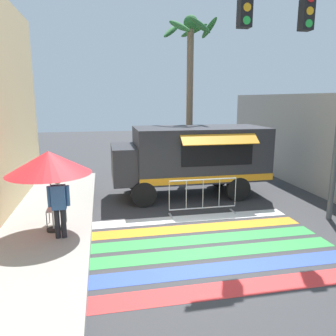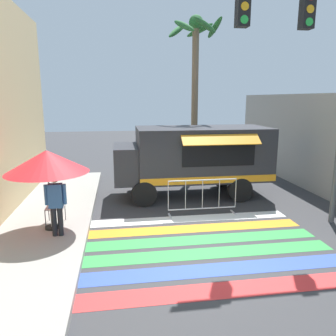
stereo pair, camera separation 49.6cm
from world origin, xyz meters
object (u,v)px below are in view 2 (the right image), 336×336
(folding_chair, at_px, (55,204))
(vendor_person, at_px, (56,202))
(traffic_signal_pole, at_px, (307,52))
(barricade_front, at_px, (202,197))
(food_truck, at_px, (191,155))
(patio_umbrella, at_px, (47,162))
(palm_tree, at_px, (195,64))

(folding_chair, xyz_separation_m, vendor_person, (0.21, -0.98, 0.36))
(traffic_signal_pole, bearing_deg, barricade_front, 154.21)
(food_truck, relative_size, folding_chair, 6.29)
(traffic_signal_pole, bearing_deg, food_truck, 125.48)
(vendor_person, height_order, barricade_front, vendor_person)
(food_truck, bearing_deg, patio_umbrella, -146.12)
(patio_umbrella, bearing_deg, folding_chair, 85.60)
(food_truck, distance_m, folding_chair, 5.14)
(food_truck, distance_m, barricade_front, 2.32)
(traffic_signal_pole, relative_size, patio_umbrella, 3.13)
(food_truck, height_order, traffic_signal_pole, traffic_signal_pole)
(patio_umbrella, relative_size, folding_chair, 2.37)
(patio_umbrella, height_order, palm_tree, palm_tree)
(food_truck, distance_m, vendor_person, 5.48)
(patio_umbrella, height_order, folding_chair, patio_umbrella)
(traffic_signal_pole, bearing_deg, patio_umbrella, 177.55)
(folding_chair, height_order, barricade_front, barricade_front)
(patio_umbrella, distance_m, barricade_front, 4.67)
(vendor_person, xyz_separation_m, palm_tree, (4.96, 6.25, 3.99))
(barricade_front, bearing_deg, patio_umbrella, -168.61)
(food_truck, distance_m, traffic_signal_pole, 5.16)
(vendor_person, bearing_deg, folding_chair, 106.91)
(food_truck, relative_size, patio_umbrella, 2.65)
(traffic_signal_pole, relative_size, vendor_person, 4.16)
(traffic_signal_pole, relative_size, palm_tree, 0.95)
(traffic_signal_pole, distance_m, vendor_person, 7.51)
(barricade_front, height_order, palm_tree, palm_tree)
(patio_umbrella, bearing_deg, food_truck, 33.88)
(folding_chair, relative_size, palm_tree, 0.13)
(patio_umbrella, height_order, barricade_front, patio_umbrella)
(traffic_signal_pole, xyz_separation_m, palm_tree, (-1.57, 6.04, 0.30))
(vendor_person, bearing_deg, barricade_front, 23.42)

